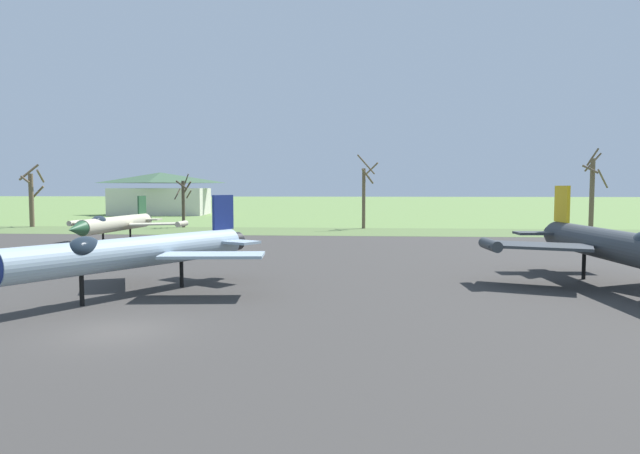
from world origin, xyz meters
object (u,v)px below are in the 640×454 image
Objects in this scene: info_placard_front_left at (74,247)px; jet_fighter_front_left at (115,224)px; visitor_building at (161,194)px; jet_fighter_rear_left at (129,252)px; jet_fighter_rear_center at (616,245)px.

jet_fighter_front_left is at bearing 87.13° from info_placard_front_left.
jet_fighter_rear_left is at bearing -70.71° from visitor_building.
jet_fighter_rear_center is (34.85, -19.91, 0.35)m from jet_fighter_front_left.
info_placard_front_left is 37.64m from jet_fighter_rear_center.
jet_fighter_front_left reaches higher than info_placard_front_left.
visitor_building reaches higher than info_placard_front_left.
jet_fighter_rear_center reaches higher than jet_fighter_front_left.
jet_fighter_rear_center is at bearing -56.03° from visitor_building.
jet_fighter_front_left is at bearing 150.27° from jet_fighter_rear_center.
visitor_building is at bearing 123.97° from jet_fighter_rear_center.
jet_fighter_front_left is 40.14m from jet_fighter_rear_center.
jet_fighter_rear_left reaches higher than info_placard_front_left.
info_placard_front_left is (-0.33, -6.65, -1.40)m from jet_fighter_front_left.
visitor_building reaches higher than jet_fighter_rear_left.
info_placard_front_left is at bearing -92.87° from jet_fighter_front_left.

